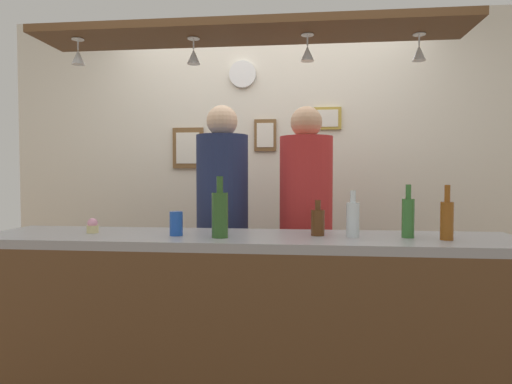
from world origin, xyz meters
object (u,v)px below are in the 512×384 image
bottle_champagne_green (220,213)px  drink_can (176,224)px  person_middle_red_shirt (306,213)px  wall_clock (243,74)px  bottle_beer_brown_stubby (318,222)px  bottle_beer_green_import (408,217)px  bottle_soda_clear (353,218)px  cupcake (93,226)px  picture_frame_crest (265,135)px  bottle_beer_amber_tall (447,219)px  picture_frame_caricature (188,148)px  person_left_navy_shirt (222,210)px  picture_frame_upper_small (328,118)px

bottle_champagne_green → drink_can: size_ratio=2.46×
person_middle_red_shirt → wall_clock: size_ratio=7.87×
bottle_beer_brown_stubby → bottle_beer_green_import: bearing=-3.4°
bottle_beer_brown_stubby → bottle_soda_clear: bottle_soda_clear is taller
cupcake → picture_frame_crest: bearing=60.6°
bottle_beer_brown_stubby → picture_frame_crest: picture_frame_crest is taller
person_middle_red_shirt → bottle_beer_brown_stubby: person_middle_red_shirt is taller
bottle_beer_green_import → picture_frame_crest: (-0.82, 1.40, 0.53)m
bottle_beer_brown_stubby → drink_can: (-0.71, -0.08, -0.01)m
drink_can → cupcake: (-0.47, 0.05, -0.03)m
bottle_beer_brown_stubby → cupcake: bottle_beer_brown_stubby is taller
bottle_beer_amber_tall → bottle_beer_green_import: bearing=160.0°
person_middle_red_shirt → picture_frame_caricature: person_middle_red_shirt is taller
wall_clock → bottle_beer_brown_stubby: bearing=-67.2°
person_middle_red_shirt → bottle_soda_clear: 0.69m
bottle_champagne_green → picture_frame_caricature: (-0.56, 1.50, 0.41)m
person_left_navy_shirt → bottle_champagne_green: size_ratio=5.83×
cupcake → bottle_soda_clear: bearing=-0.1°
picture_frame_caricature → picture_frame_crest: size_ratio=1.31×
person_left_navy_shirt → person_middle_red_shirt: person_left_navy_shirt is taller
cupcake → picture_frame_upper_small: size_ratio=0.35×
picture_frame_crest → picture_frame_upper_small: bearing=0.0°
bottle_beer_green_import → bottle_beer_amber_tall: 0.17m
bottle_beer_amber_tall → picture_frame_upper_small: bearing=108.3°
bottle_beer_amber_tall → picture_frame_caricature: (-1.64, 1.46, 0.43)m
person_middle_red_shirt → bottle_champagne_green: 0.86m
person_left_navy_shirt → bottle_soda_clear: bearing=-40.0°
bottle_beer_brown_stubby → bottle_soda_clear: (0.17, -0.03, 0.02)m
bottle_beer_amber_tall → picture_frame_upper_small: picture_frame_upper_small is taller
bottle_beer_amber_tall → wall_clock: size_ratio=1.18×
person_left_navy_shirt → bottle_soda_clear: person_left_navy_shirt is taller
person_middle_red_shirt → drink_can: size_ratio=14.20×
bottle_beer_brown_stubby → picture_frame_crest: 1.54m
bottle_beer_green_import → picture_frame_crest: bearing=120.5°
bottle_beer_brown_stubby → cupcake: bearing=-178.7°
bottle_beer_brown_stubby → bottle_champagne_green: size_ratio=0.60×
bottle_soda_clear → drink_can: (-0.88, -0.05, -0.03)m
picture_frame_upper_small → bottle_beer_amber_tall: bearing=-71.7°
bottle_beer_green_import → bottle_soda_clear: 0.27m
person_left_navy_shirt → picture_frame_crest: size_ratio=6.72×
picture_frame_upper_small → bottle_beer_green_import: bearing=-77.2°
bottle_beer_amber_tall → wall_clock: 2.13m
bottle_champagne_green → picture_frame_caricature: 1.65m
picture_frame_upper_small → wall_clock: bearing=-179.5°
bottle_soda_clear → wall_clock: bearing=118.0°
bottle_beer_amber_tall → drink_can: bottle_beer_amber_tall is taller
person_middle_red_shirt → bottle_soda_clear: bearing=-70.8°
cupcake → picture_frame_crest: picture_frame_crest is taller
bottle_champagne_green → person_middle_red_shirt: bearing=60.6°
bottle_champagne_green → bottle_soda_clear: 0.66m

